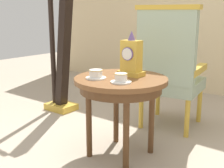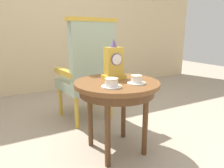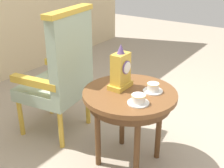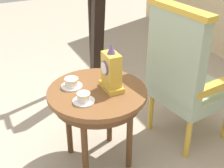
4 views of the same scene
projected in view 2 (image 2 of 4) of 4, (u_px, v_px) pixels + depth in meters
name	position (u px, v px, depth m)	size (l,w,h in m)	color
ground_plane	(121.00, 149.00, 1.80)	(10.00, 10.00, 0.00)	tan
wall_back	(53.00, 7.00, 3.39)	(6.00, 0.10, 2.80)	beige
side_table	(117.00, 90.00, 1.67)	(0.69, 0.69, 0.61)	brown
teacup_left	(112.00, 83.00, 1.47)	(0.15, 0.15, 0.07)	white
teacup_right	(137.00, 80.00, 1.57)	(0.14, 0.14, 0.07)	white
mantel_clock	(114.00, 63.00, 1.71)	(0.19, 0.11, 0.34)	gold
armchair	(88.00, 70.00, 2.28)	(0.61, 0.60, 1.14)	#9EB299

